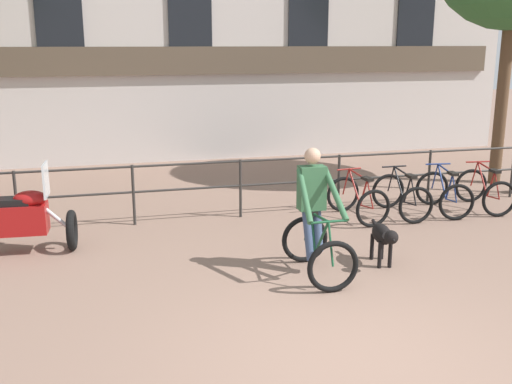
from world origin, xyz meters
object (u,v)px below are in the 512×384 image
Objects in this scene: dog at (383,236)px; parked_bicycle_mid_right at (444,193)px; cyclist_with_bike at (315,219)px; parked_bicycle_near_lamp at (358,200)px; parked_bicycle_mid_left at (402,196)px; parked_bicycle_far_end at (485,191)px; parked_motorcycle at (18,217)px.

dog is 3.18m from parked_bicycle_mid_right.
cyclist_with_bike is 1.82× the size of dog.
parked_bicycle_near_lamp and parked_bicycle_mid_left have the same top height.
parked_bicycle_far_end reaches higher than dog.
cyclist_with_bike reaches higher than parked_bicycle_mid_left.
parked_bicycle_mid_right is (3.33, 2.21, -0.41)m from cyclist_with_bike.
parked_bicycle_mid_right is (7.30, 0.37, -0.20)m from parked_motorcycle.
parked_bicycle_far_end is (2.57, 0.00, 0.00)m from parked_bicycle_near_lamp.
cyclist_with_bike is at bearing 41.81° from parked_bicycle_mid_left.
cyclist_with_bike is at bearing -111.26° from parked_motorcycle.
parked_bicycle_mid_left and parked_bicycle_far_end have the same top height.
parked_bicycle_near_lamp is 1.06× the size of parked_bicycle_mid_left.
parked_bicycle_near_lamp is (0.59, 2.19, -0.07)m from dog.
cyclist_with_bike is 2.77m from parked_bicycle_near_lamp.
parked_motorcycle reaches higher than parked_bicycle_mid_left.
parked_bicycle_mid_left is (6.44, 0.37, -0.20)m from parked_motorcycle.
parked_motorcycle is 5.60m from parked_bicycle_near_lamp.
parked_bicycle_far_end is (0.86, -0.00, -0.00)m from parked_bicycle_mid_right.
cyclist_with_bike is 1.44× the size of parked_bicycle_far_end.
parked_bicycle_near_lamp is at bearing -82.62° from parked_motorcycle.
dog is 0.57× the size of parked_motorcycle.
parked_bicycle_near_lamp and parked_bicycle_mid_right have the same top height.
cyclist_with_bike is 4.02m from parked_bicycle_mid_right.
parked_bicycle_near_lamp is at bearing 0.03° from parked_bicycle_mid_left.
dog is 5.32m from parked_motorcycle.
cyclist_with_bike is at bearing -171.55° from dog.
parked_bicycle_mid_left is 0.94× the size of parked_bicycle_far_end.
dog is 0.79× the size of parked_bicycle_mid_right.
parked_bicycle_near_lamp is at bearing 54.44° from cyclist_with_bike.
parked_bicycle_mid_right is (1.72, 0.00, 0.00)m from parked_bicycle_near_lamp.
parked_bicycle_near_lamp and parked_bicycle_far_end have the same top height.
dog is (1.02, 0.02, -0.34)m from cyclist_with_bike.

